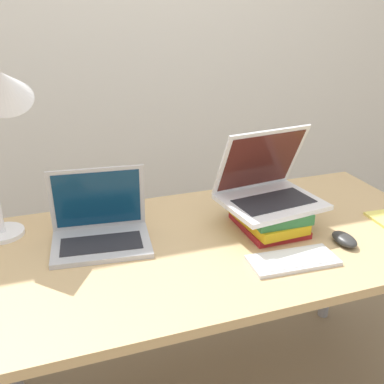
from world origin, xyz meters
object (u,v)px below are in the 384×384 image
laptop_left (100,228)px  laptop_on_books (268,188)px  wireless_keyboard (293,260)px  mouse (344,239)px  desk_lamp (3,107)px  book_stack (268,215)px

laptop_left → laptop_on_books: bearing=-7.0°
wireless_keyboard → mouse: bearing=11.5°
desk_lamp → book_stack: bearing=-14.2°
mouse → desk_lamp: (-0.97, 0.39, 0.42)m
laptop_on_books → mouse: (0.18, -0.20, -0.12)m
laptop_on_books → desk_lamp: size_ratio=0.59×
laptop_left → mouse: laptop_left is taller
laptop_on_books → wireless_keyboard: (-0.03, -0.25, -0.13)m
mouse → desk_lamp: desk_lamp is taller
wireless_keyboard → mouse: mouse is taller
laptop_left → wireless_keyboard: 0.61m
mouse → desk_lamp: bearing=158.4°
book_stack → desk_lamp: (-0.80, 0.20, 0.39)m
book_stack → mouse: bearing=-46.0°
wireless_keyboard → book_stack: bearing=81.4°
book_stack → mouse: book_stack is taller
desk_lamp → mouse: bearing=-21.6°
laptop_left → desk_lamp: 0.47m
book_stack → desk_lamp: 0.91m
laptop_on_books → desk_lamp: bearing=167.0°
laptop_left → laptop_on_books: 0.57m
laptop_left → book_stack: size_ratio=1.15×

